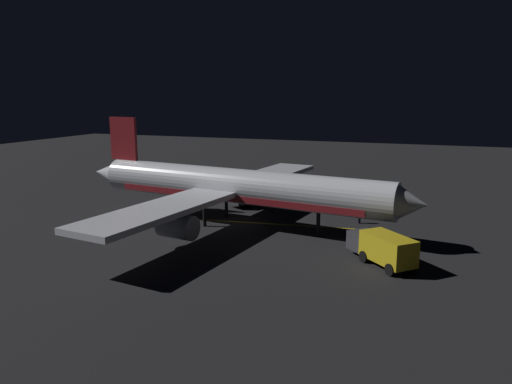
# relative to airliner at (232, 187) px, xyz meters

# --- Properties ---
(ground_plane) EXTENTS (180.00, 180.00, 0.20)m
(ground_plane) POSITION_rel_airliner_xyz_m (0.08, 0.62, -3.87)
(ground_plane) COLOR black
(apron_guide_stripe) EXTENTS (2.82, 19.84, 0.01)m
(apron_guide_stripe) POSITION_rel_airliner_xyz_m (-1.48, 4.62, -3.76)
(apron_guide_stripe) COLOR gold
(apron_guide_stripe) RESTS_ON ground_plane
(airliner) EXTENTS (37.24, 37.49, 10.42)m
(airliner) POSITION_rel_airliner_xyz_m (0.00, 0.00, 0.00)
(airliner) COLOR silver
(airliner) RESTS_ON ground_plane
(baggage_truck) EXTENTS (5.91, 5.85, 2.46)m
(baggage_truck) POSITION_rel_airliner_xyz_m (6.82, 15.53, -2.50)
(baggage_truck) COLOR gold
(baggage_truck) RESTS_ON ground_plane
(catering_truck) EXTENTS (5.78, 4.46, 2.64)m
(catering_truck) POSITION_rel_airliner_xyz_m (-8.78, -1.04, -2.45)
(catering_truck) COLOR maroon
(catering_truck) RESTS_ON ground_plane
(ground_crew_worker) EXTENTS (0.40, 0.40, 1.74)m
(ground_crew_worker) POSITION_rel_airliner_xyz_m (-4.75, 12.03, -2.88)
(ground_crew_worker) COLOR black
(ground_crew_worker) RESTS_ON ground_plane
(traffic_cone_near_left) EXTENTS (0.50, 0.50, 0.55)m
(traffic_cone_near_left) POSITION_rel_airliner_xyz_m (2.21, 12.30, -3.52)
(traffic_cone_near_left) COLOR #EA590F
(traffic_cone_near_left) RESTS_ON ground_plane
(traffic_cone_near_right) EXTENTS (0.50, 0.50, 0.55)m
(traffic_cone_near_right) POSITION_rel_airliner_xyz_m (-0.32, 12.37, -3.52)
(traffic_cone_near_right) COLOR #EA590F
(traffic_cone_near_right) RESTS_ON ground_plane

